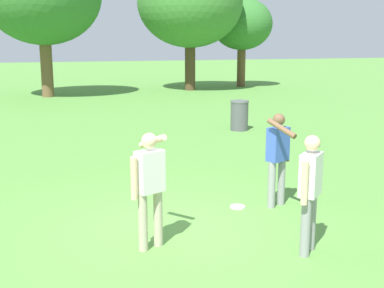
{
  "coord_description": "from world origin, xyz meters",
  "views": [
    {
      "loc": [
        -1.73,
        -7.02,
        2.87
      ],
      "look_at": [
        0.93,
        1.46,
        1.0
      ],
      "focal_mm": 46.71,
      "sensor_mm": 36.0,
      "label": 1
    }
  ],
  "objects_px": {
    "person_catcher": "(278,153)",
    "trash_can_beside_table": "(239,115)",
    "frisbee": "(238,207)",
    "tree_slender_mid": "(242,25)",
    "tree_far_right": "(190,3)",
    "person_bystander": "(310,187)",
    "person_thrower": "(149,182)"
  },
  "relations": [
    {
      "from": "person_thrower",
      "to": "person_catcher",
      "type": "relative_size",
      "value": 1.0
    },
    {
      "from": "trash_can_beside_table",
      "to": "tree_slender_mid",
      "type": "distance_m",
      "value": 15.47
    },
    {
      "from": "frisbee",
      "to": "tree_slender_mid",
      "type": "relative_size",
      "value": 0.05
    },
    {
      "from": "person_bystander",
      "to": "frisbee",
      "type": "distance_m",
      "value": 2.23
    },
    {
      "from": "tree_far_right",
      "to": "person_bystander",
      "type": "bearing_deg",
      "value": -103.1
    },
    {
      "from": "tree_slender_mid",
      "to": "trash_can_beside_table",
      "type": "bearing_deg",
      "value": -113.1
    },
    {
      "from": "person_thrower",
      "to": "trash_can_beside_table",
      "type": "height_order",
      "value": "person_thrower"
    },
    {
      "from": "person_catcher",
      "to": "trash_can_beside_table",
      "type": "xyz_separation_m",
      "value": [
        2.27,
        7.11,
        -0.48
      ]
    },
    {
      "from": "tree_far_right",
      "to": "tree_slender_mid",
      "type": "bearing_deg",
      "value": 16.81
    },
    {
      "from": "person_thrower",
      "to": "frisbee",
      "type": "xyz_separation_m",
      "value": [
        1.82,
        1.21,
        -0.95
      ]
    },
    {
      "from": "person_catcher",
      "to": "frisbee",
      "type": "xyz_separation_m",
      "value": [
        -0.68,
        0.13,
        -0.95
      ]
    },
    {
      "from": "trash_can_beside_table",
      "to": "person_catcher",
      "type": "bearing_deg",
      "value": -107.69
    },
    {
      "from": "trash_can_beside_table",
      "to": "tree_slender_mid",
      "type": "xyz_separation_m",
      "value": [
        5.93,
        13.91,
        3.25
      ]
    },
    {
      "from": "person_bystander",
      "to": "tree_slender_mid",
      "type": "relative_size",
      "value": 0.31
    },
    {
      "from": "tree_far_right",
      "to": "tree_slender_mid",
      "type": "relative_size",
      "value": 1.39
    },
    {
      "from": "frisbee",
      "to": "trash_can_beside_table",
      "type": "relative_size",
      "value": 0.27
    },
    {
      "from": "person_catcher",
      "to": "frisbee",
      "type": "distance_m",
      "value": 1.17
    },
    {
      "from": "person_bystander",
      "to": "tree_far_right",
      "type": "xyz_separation_m",
      "value": [
        5.07,
        21.81,
        3.92
      ]
    },
    {
      "from": "person_bystander",
      "to": "tree_slender_mid",
      "type": "bearing_deg",
      "value": 69.22
    },
    {
      "from": "frisbee",
      "to": "tree_far_right",
      "type": "xyz_separation_m",
      "value": [
        5.26,
        19.79,
        4.85
      ]
    },
    {
      "from": "trash_can_beside_table",
      "to": "tree_far_right",
      "type": "bearing_deg",
      "value": 79.75
    },
    {
      "from": "frisbee",
      "to": "tree_slender_mid",
      "type": "height_order",
      "value": "tree_slender_mid"
    },
    {
      "from": "person_catcher",
      "to": "tree_far_right",
      "type": "xyz_separation_m",
      "value": [
        4.58,
        19.92,
        3.9
      ]
    },
    {
      "from": "frisbee",
      "to": "tree_far_right",
      "type": "relative_size",
      "value": 0.04
    },
    {
      "from": "person_bystander",
      "to": "tree_slender_mid",
      "type": "height_order",
      "value": "tree_slender_mid"
    },
    {
      "from": "trash_can_beside_table",
      "to": "tree_slender_mid",
      "type": "bearing_deg",
      "value": 66.9
    },
    {
      "from": "person_bystander",
      "to": "tree_slender_mid",
      "type": "xyz_separation_m",
      "value": [
        8.69,
        22.9,
        2.79
      ]
    },
    {
      "from": "trash_can_beside_table",
      "to": "tree_far_right",
      "type": "distance_m",
      "value": 13.74
    },
    {
      "from": "trash_can_beside_table",
      "to": "person_thrower",
      "type": "bearing_deg",
      "value": -120.24
    },
    {
      "from": "tree_far_right",
      "to": "tree_slender_mid",
      "type": "height_order",
      "value": "tree_far_right"
    },
    {
      "from": "person_bystander",
      "to": "tree_far_right",
      "type": "height_order",
      "value": "tree_far_right"
    },
    {
      "from": "person_thrower",
      "to": "trash_can_beside_table",
      "type": "xyz_separation_m",
      "value": [
        4.77,
        8.19,
        -0.48
      ]
    }
  ]
}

